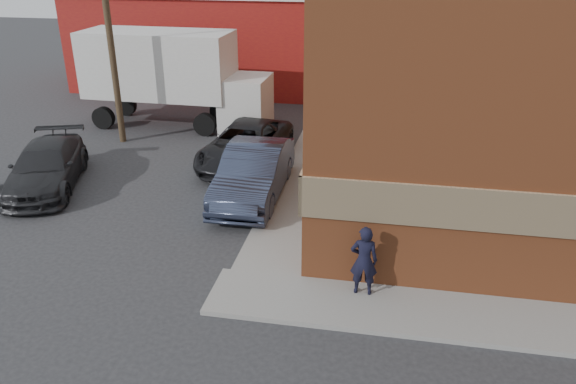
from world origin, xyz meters
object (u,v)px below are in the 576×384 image
at_px(sedan, 254,173).
at_px(man, 364,260).
at_px(warehouse, 228,33).
at_px(box_truck, 177,73).
at_px(suv_b, 46,167).
at_px(utility_pole, 108,24).
at_px(brick_building, 551,37).
at_px(suv_a, 246,145).

bearing_deg(sedan, man, -53.38).
xyz_separation_m(warehouse, box_truck, (0.11, -8.52, -0.43)).
distance_m(sedan, suv_b, 7.08).
relative_size(utility_pole, man, 5.20).
relative_size(brick_building, box_truck, 2.16).
xyz_separation_m(warehouse, suv_a, (4.18, -12.53, -2.07)).
height_order(warehouse, suv_b, warehouse).
bearing_deg(man, brick_building, -122.13).
bearing_deg(man, suv_b, -24.59).
height_order(utility_pole, box_truck, utility_pole).
height_order(suv_b, box_truck, box_truck).
relative_size(man, suv_a, 0.33).
bearing_deg(suv_a, warehouse, 114.04).
distance_m(man, suv_a, 9.24).
relative_size(warehouse, suv_b, 3.25).
height_order(utility_pole, suv_a, utility_pole).
relative_size(warehouse, box_truck, 1.93).
xyz_separation_m(man, box_truck, (-8.90, 11.89, 1.40)).
bearing_deg(suv_b, warehouse, 65.02).
relative_size(brick_building, suv_a, 3.44).
distance_m(warehouse, man, 22.39).
bearing_deg(suv_a, utility_pole, 170.49).
bearing_deg(utility_pole, suv_a, -15.09).
xyz_separation_m(man, suv_b, (-10.87, 4.55, -0.26)).
distance_m(man, box_truck, 14.92).
height_order(man, sedan, man).
relative_size(suv_a, suv_b, 1.06).
bearing_deg(suv_a, man, -52.93).
distance_m(utility_pole, suv_a, 7.12).
bearing_deg(suv_a, sedan, -64.94).
height_order(man, box_truck, box_truck).
distance_m(suv_a, suv_b, 6.90).
relative_size(brick_building, suv_b, 3.64).
distance_m(utility_pole, box_truck, 3.78).
height_order(brick_building, suv_b, brick_building).
distance_m(utility_pole, suv_b, 6.32).
relative_size(man, suv_b, 0.34).
xyz_separation_m(brick_building, box_truck, (-14.38, 2.48, -2.30)).
bearing_deg(box_truck, brick_building, -8.44).
bearing_deg(warehouse, box_truck, -89.24).
xyz_separation_m(sedan, suv_b, (-7.06, -0.46, -0.13)).
bearing_deg(box_truck, man, -51.84).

